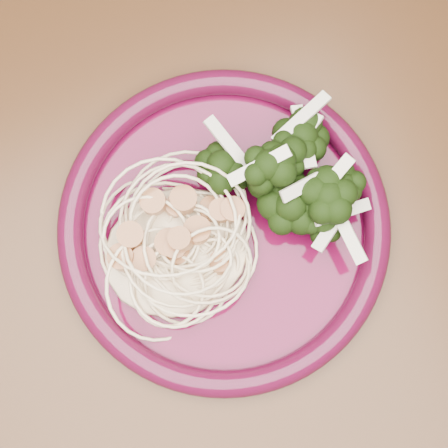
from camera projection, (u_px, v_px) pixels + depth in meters
name	position (u px, v px, depth m)	size (l,w,h in m)	color
dining_table	(250.00, 212.00, 0.59)	(1.20, 0.80, 0.75)	#472814
dinner_plate	(224.00, 227.00, 0.48)	(0.28, 0.28, 0.02)	#470521
spaghetti_pile	(176.00, 250.00, 0.47)	(0.11, 0.10, 0.03)	beige
scallop_cluster	(172.00, 243.00, 0.44)	(0.11, 0.11, 0.04)	#B07345
broccoli_pile	(284.00, 191.00, 0.47)	(0.08, 0.14, 0.05)	black
onion_garnish	(288.00, 180.00, 0.44)	(0.06, 0.09, 0.05)	beige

